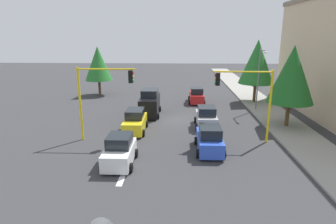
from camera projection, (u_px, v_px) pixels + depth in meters
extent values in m
plane|color=#353538|center=(175.00, 120.00, 28.98)|extent=(120.00, 120.00, 0.00)
cube|color=gray|center=(264.00, 108.00, 33.38)|extent=(80.00, 4.00, 0.15)
cube|color=silver|center=(122.00, 177.00, 17.23)|extent=(2.20, 0.36, 0.01)
cone|color=silver|center=(126.00, 167.00, 18.48)|extent=(0.01, 1.10, 1.10)
cylinder|color=yellow|center=(80.00, 104.00, 22.69)|extent=(0.18, 0.18, 5.96)
cylinder|color=yellow|center=(106.00, 69.00, 21.87)|extent=(0.12, 4.50, 0.12)
cube|color=black|center=(131.00, 77.00, 21.95)|extent=(0.36, 0.32, 0.96)
sphere|color=red|center=(133.00, 73.00, 21.86)|extent=(0.18, 0.18, 0.18)
sphere|color=yellow|center=(133.00, 77.00, 21.94)|extent=(0.18, 0.18, 0.18)
sphere|color=green|center=(133.00, 81.00, 22.02)|extent=(0.18, 0.18, 0.18)
cylinder|color=yellow|center=(270.00, 107.00, 22.15)|extent=(0.18, 0.18, 5.81)
cylinder|color=yellow|center=(243.00, 72.00, 21.51)|extent=(0.12, 4.50, 0.12)
cube|color=black|center=(218.00, 79.00, 21.73)|extent=(0.36, 0.32, 0.96)
sphere|color=red|center=(216.00, 75.00, 21.66)|extent=(0.18, 0.18, 0.18)
sphere|color=yellow|center=(215.00, 79.00, 21.74)|extent=(0.18, 0.18, 0.18)
sphere|color=green|center=(215.00, 83.00, 21.82)|extent=(0.18, 0.18, 0.18)
cylinder|color=slate|center=(258.00, 80.00, 31.57)|extent=(0.14, 0.14, 7.00)
cylinder|color=slate|center=(263.00, 50.00, 29.84)|extent=(1.80, 0.10, 0.10)
ellipsoid|color=silver|center=(265.00, 52.00, 29.01)|extent=(0.56, 0.28, 0.20)
cylinder|color=brown|center=(100.00, 87.00, 40.66)|extent=(0.36, 0.36, 2.36)
cone|color=#28752D|center=(98.00, 63.00, 39.78)|extent=(3.78, 3.78, 4.72)
cylinder|color=brown|center=(287.00, 114.00, 26.32)|extent=(0.36, 0.36, 2.58)
cone|color=#1E6023|center=(292.00, 74.00, 25.36)|extent=(4.13, 4.13, 5.16)
cylinder|color=brown|center=(255.00, 92.00, 35.96)|extent=(0.36, 0.36, 2.69)
cone|color=#28752D|center=(257.00, 62.00, 34.96)|extent=(4.31, 4.31, 5.38)
cube|color=black|center=(150.00, 105.00, 30.46)|extent=(4.80, 1.90, 1.85)
cube|color=black|center=(150.00, 93.00, 30.35)|extent=(2.50, 1.67, 0.76)
cylinder|color=black|center=(158.00, 116.00, 29.19)|extent=(0.60, 0.20, 0.60)
cylinder|color=black|center=(139.00, 116.00, 29.27)|extent=(0.60, 0.20, 0.60)
cylinder|color=black|center=(160.00, 109.00, 32.06)|extent=(0.60, 0.20, 0.60)
cylinder|color=black|center=(142.00, 109.00, 32.14)|extent=(0.60, 0.20, 0.60)
cube|color=yellow|center=(135.00, 124.00, 25.31)|extent=(4.15, 1.70, 1.05)
cube|color=black|center=(135.00, 113.00, 25.28)|extent=(2.16, 1.50, 0.76)
cylinder|color=black|center=(143.00, 133.00, 24.14)|extent=(0.60, 0.20, 0.60)
cylinder|color=black|center=(122.00, 133.00, 24.21)|extent=(0.60, 0.20, 0.60)
cylinder|color=black|center=(147.00, 124.00, 26.62)|extent=(0.60, 0.20, 0.60)
cylinder|color=black|center=(128.00, 124.00, 26.69)|extent=(0.60, 0.20, 0.60)
cube|color=#B2B5BA|center=(206.00, 119.00, 26.62)|extent=(3.71, 1.78, 1.05)
cube|color=black|center=(207.00, 111.00, 26.21)|extent=(1.93, 1.57, 0.76)
cylinder|color=black|center=(195.00, 120.00, 27.87)|extent=(0.60, 0.20, 0.60)
cylinder|color=black|center=(215.00, 120.00, 27.80)|extent=(0.60, 0.20, 0.60)
cylinder|color=black|center=(197.00, 127.00, 25.65)|extent=(0.60, 0.20, 0.60)
cylinder|color=black|center=(218.00, 127.00, 25.58)|extent=(0.60, 0.20, 0.60)
cube|color=red|center=(196.00, 97.00, 36.13)|extent=(3.90, 1.70, 1.05)
cube|color=black|center=(197.00, 91.00, 35.71)|extent=(2.03, 1.50, 0.76)
cylinder|color=black|center=(189.00, 98.00, 37.43)|extent=(0.60, 0.20, 0.60)
cylinder|color=black|center=(203.00, 98.00, 37.37)|extent=(0.60, 0.20, 0.60)
cylinder|color=black|center=(190.00, 102.00, 35.10)|extent=(0.60, 0.20, 0.60)
cylinder|color=black|center=(204.00, 103.00, 35.03)|extent=(0.60, 0.20, 0.60)
cube|color=white|center=(120.00, 154.00, 18.84)|extent=(3.69, 1.74, 1.05)
cube|color=black|center=(120.00, 141.00, 18.78)|extent=(1.92, 1.53, 0.76)
cylinder|color=black|center=(131.00, 168.00, 17.80)|extent=(0.60, 0.20, 0.60)
cylinder|color=black|center=(102.00, 167.00, 17.87)|extent=(0.60, 0.20, 0.60)
cylinder|color=black|center=(136.00, 153.00, 20.01)|extent=(0.60, 0.20, 0.60)
cylinder|color=black|center=(110.00, 153.00, 20.08)|extent=(0.60, 0.20, 0.60)
cube|color=blue|center=(209.00, 142.00, 21.00)|extent=(4.06, 1.73, 1.05)
cube|color=black|center=(210.00, 131.00, 20.57)|extent=(2.11, 1.52, 0.76)
cylinder|color=black|center=(196.00, 141.00, 22.35)|extent=(0.60, 0.20, 0.60)
cylinder|color=black|center=(219.00, 141.00, 22.28)|extent=(0.60, 0.20, 0.60)
cylinder|color=black|center=(198.00, 154.00, 19.92)|extent=(0.60, 0.20, 0.60)
cylinder|color=black|center=(224.00, 154.00, 19.85)|extent=(0.60, 0.20, 0.60)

